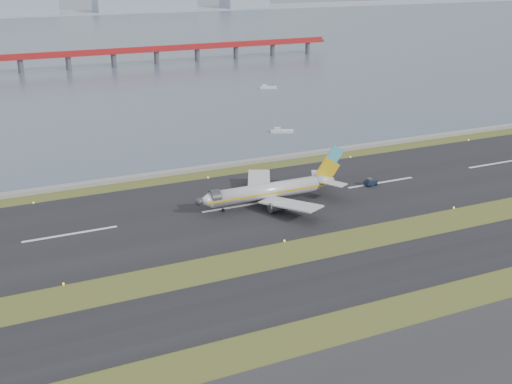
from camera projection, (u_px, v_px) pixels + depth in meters
ground at (302, 256)px, 127.47m from camera, size 1000.00×1000.00×0.00m
taxiway_strip at (333, 282)px, 117.22m from camera, size 1000.00×18.00×0.10m
runway_strip at (242, 206)px, 153.04m from camera, size 1000.00×45.00×0.10m
seawall at (199, 169)px, 178.47m from camera, size 1000.00×2.50×1.00m
bay_water at (30, 30)px, 519.79m from camera, size 1400.00×800.00×1.30m
red_pier at (113, 53)px, 346.02m from camera, size 260.00×5.00×10.20m
far_shoreline at (25, 9)px, 659.50m from camera, size 1400.00×80.00×60.50m
airliner at (271, 190)px, 153.20m from camera, size 38.52×32.89×12.80m
pushback_tug at (370, 182)px, 166.39m from camera, size 3.47×2.37×2.06m
workboat_near at (281, 131)px, 216.80m from camera, size 7.96×5.35×1.86m
workboat_far at (268, 87)px, 289.53m from camera, size 8.04×4.91×1.87m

